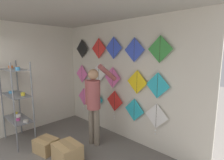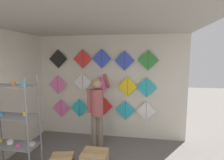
% 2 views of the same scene
% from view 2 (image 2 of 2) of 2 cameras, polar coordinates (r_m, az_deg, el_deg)
% --- Properties ---
extents(back_panel, '(4.45, 0.06, 2.80)m').
position_cam_2_polar(back_panel, '(4.85, -2.88, -2.22)').
color(back_panel, beige).
rests_on(back_panel, ground).
extents(ceiling_slab, '(4.45, 4.02, 0.04)m').
position_cam_2_polar(ceiling_slab, '(3.25, -9.55, 18.08)').
color(ceiling_slab, '#A8A399').
extents(shelf_rack, '(0.90, 0.40, 1.88)m').
position_cam_2_polar(shelf_rack, '(3.80, -29.73, -11.04)').
color(shelf_rack, slate).
rests_on(shelf_rack, ground).
extents(shopkeeper, '(0.46, 0.67, 1.83)m').
position_cam_2_polar(shopkeeper, '(4.22, -4.85, -8.83)').
color(shopkeeper, '#726656').
rests_on(shopkeeper, ground).
extents(cardboard_box, '(0.50, 0.43, 0.37)m').
position_cam_2_polar(cardboard_box, '(3.82, -5.65, -24.67)').
color(cardboard_box, tan).
rests_on(cardboard_box, ground).
extents(kite_0, '(0.53, 0.04, 0.67)m').
position_cam_2_polar(kite_0, '(5.31, -16.28, -9.06)').
color(kite_0, pink).
extents(kite_1, '(0.53, 0.01, 0.53)m').
position_cam_2_polar(kite_1, '(5.09, -10.58, -8.91)').
color(kite_1, '#28B2C6').
extents(kite_2, '(0.53, 0.04, 0.74)m').
position_cam_2_polar(kite_2, '(4.89, -2.83, -8.95)').
color(kite_2, red).
extents(kite_3, '(0.53, 0.01, 0.53)m').
position_cam_2_polar(kite_3, '(4.81, 4.36, -9.79)').
color(kite_3, '#28B2C6').
extents(kite_4, '(0.53, 0.04, 0.67)m').
position_cam_2_polar(kite_4, '(4.80, 11.09, -10.20)').
color(kite_4, white).
extents(kite_5, '(0.53, 0.01, 0.53)m').
position_cam_2_polar(kite_5, '(5.19, -17.29, -1.48)').
color(kite_5, pink).
extents(kite_6, '(0.53, 0.01, 0.53)m').
position_cam_2_polar(kite_6, '(4.89, -9.56, -0.74)').
color(kite_6, white).
extents(kite_7, '(0.53, 0.01, 0.53)m').
position_cam_2_polar(kite_7, '(4.77, -3.75, -1.71)').
color(kite_7, pink).
extents(kite_8, '(0.53, 0.01, 0.53)m').
position_cam_2_polar(kite_8, '(4.66, 5.14, -2.21)').
color(kite_8, yellow).
extents(kite_9, '(0.53, 0.01, 0.53)m').
position_cam_2_polar(kite_9, '(4.65, 11.26, -2.45)').
color(kite_9, '#28B2C6').
extents(kite_10, '(0.53, 0.01, 0.53)m').
position_cam_2_polar(kite_10, '(5.12, -17.19, 6.61)').
color(kite_10, black).
extents(kite_11, '(0.53, 0.01, 0.53)m').
position_cam_2_polar(kite_11, '(4.84, -9.54, 6.82)').
color(kite_11, red).
extents(kite_12, '(0.53, 0.01, 0.53)m').
position_cam_2_polar(kite_12, '(4.70, -3.40, 6.97)').
color(kite_12, blue).
extents(kite_13, '(0.53, 0.01, 0.53)m').
position_cam_2_polar(kite_13, '(4.60, 4.11, 6.33)').
color(kite_13, blue).
extents(kite_14, '(0.53, 0.01, 0.53)m').
position_cam_2_polar(kite_14, '(4.58, 11.73, 6.31)').
color(kite_14, '#338C38').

